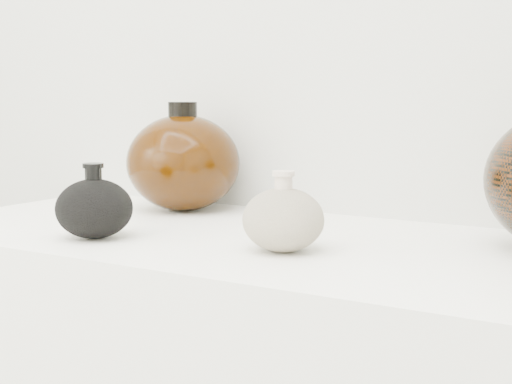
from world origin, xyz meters
The scene contains 3 objects.
black_gourd_vase centered at (-0.23, 0.81, 0.95)m, with size 0.13×0.13×0.11m.
cream_gourd_vase centered at (0.06, 0.88, 0.94)m, with size 0.15×0.15×0.11m.
left_round_pot centered at (-0.27, 1.10, 0.99)m, with size 0.26×0.26×0.20m.
Camera 1 is at (0.51, 0.04, 1.11)m, focal length 50.00 mm.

